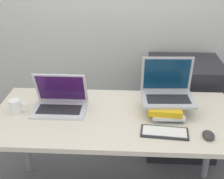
{
  "coord_description": "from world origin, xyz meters",
  "views": [
    {
      "loc": [
        0.08,
        -1.33,
        1.71
      ],
      "look_at": [
        -0.01,
        0.37,
        0.9
      ],
      "focal_mm": 50.0,
      "sensor_mm": 36.0,
      "label": 1
    }
  ],
  "objects_px": {
    "laptop_left": "(60,102)",
    "laptop_on_books": "(167,91)",
    "wireless_keyboard": "(164,132)",
    "mug": "(16,106)",
    "book_stack": "(166,107)",
    "mouse": "(208,135)",
    "mini_fridge": "(182,107)"
  },
  "relations": [
    {
      "from": "book_stack",
      "to": "mouse",
      "type": "bearing_deg",
      "value": -50.91
    },
    {
      "from": "laptop_on_books",
      "to": "wireless_keyboard",
      "type": "relative_size",
      "value": 1.21
    },
    {
      "from": "laptop_on_books",
      "to": "mouse",
      "type": "bearing_deg",
      "value": -57.44
    },
    {
      "from": "laptop_on_books",
      "to": "mug",
      "type": "height_order",
      "value": "laptop_on_books"
    },
    {
      "from": "mug",
      "to": "mini_fridge",
      "type": "relative_size",
      "value": 0.14
    },
    {
      "from": "book_stack",
      "to": "mug",
      "type": "distance_m",
      "value": 0.95
    },
    {
      "from": "mouse",
      "to": "book_stack",
      "type": "bearing_deg",
      "value": 129.09
    },
    {
      "from": "mouse",
      "to": "laptop_on_books",
      "type": "bearing_deg",
      "value": 122.56
    },
    {
      "from": "laptop_on_books",
      "to": "book_stack",
      "type": "bearing_deg",
      "value": -99.95
    },
    {
      "from": "laptop_left",
      "to": "mug",
      "type": "bearing_deg",
      "value": -166.47
    },
    {
      "from": "wireless_keyboard",
      "to": "mug",
      "type": "height_order",
      "value": "mug"
    },
    {
      "from": "laptop_on_books",
      "to": "laptop_left",
      "type": "bearing_deg",
      "value": -176.94
    },
    {
      "from": "laptop_left",
      "to": "mouse",
      "type": "distance_m",
      "value": 0.93
    },
    {
      "from": "mug",
      "to": "book_stack",
      "type": "bearing_deg",
      "value": 2.77
    },
    {
      "from": "book_stack",
      "to": "mug",
      "type": "xyz_separation_m",
      "value": [
        -0.95,
        -0.05,
        0.0
      ]
    },
    {
      "from": "laptop_left",
      "to": "laptop_on_books",
      "type": "relative_size",
      "value": 1.0
    },
    {
      "from": "mini_fridge",
      "to": "wireless_keyboard",
      "type": "bearing_deg",
      "value": -106.03
    },
    {
      "from": "book_stack",
      "to": "mouse",
      "type": "height_order",
      "value": "book_stack"
    },
    {
      "from": "laptop_on_books",
      "to": "mini_fridge",
      "type": "height_order",
      "value": "laptop_on_books"
    },
    {
      "from": "mug",
      "to": "laptop_on_books",
      "type": "bearing_deg",
      "value": 6.07
    },
    {
      "from": "laptop_left",
      "to": "mouse",
      "type": "height_order",
      "value": "laptop_left"
    },
    {
      "from": "laptop_on_books",
      "to": "mouse",
      "type": "height_order",
      "value": "laptop_on_books"
    },
    {
      "from": "mouse",
      "to": "laptop_left",
      "type": "bearing_deg",
      "value": 162.49
    },
    {
      "from": "book_stack",
      "to": "wireless_keyboard",
      "type": "height_order",
      "value": "book_stack"
    },
    {
      "from": "laptop_left",
      "to": "mug",
      "type": "height_order",
      "value": "laptop_left"
    },
    {
      "from": "wireless_keyboard",
      "to": "laptop_on_books",
      "type": "bearing_deg",
      "value": 82.63
    },
    {
      "from": "book_stack",
      "to": "mouse",
      "type": "distance_m",
      "value": 0.34
    },
    {
      "from": "book_stack",
      "to": "mouse",
      "type": "relative_size",
      "value": 2.98
    },
    {
      "from": "laptop_on_books",
      "to": "wireless_keyboard",
      "type": "height_order",
      "value": "laptop_on_books"
    },
    {
      "from": "book_stack",
      "to": "laptop_left",
      "type": "bearing_deg",
      "value": 178.39
    },
    {
      "from": "laptop_on_books",
      "to": "wireless_keyboard",
      "type": "distance_m",
      "value": 0.32
    },
    {
      "from": "mouse",
      "to": "mini_fridge",
      "type": "relative_size",
      "value": 0.12
    }
  ]
}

